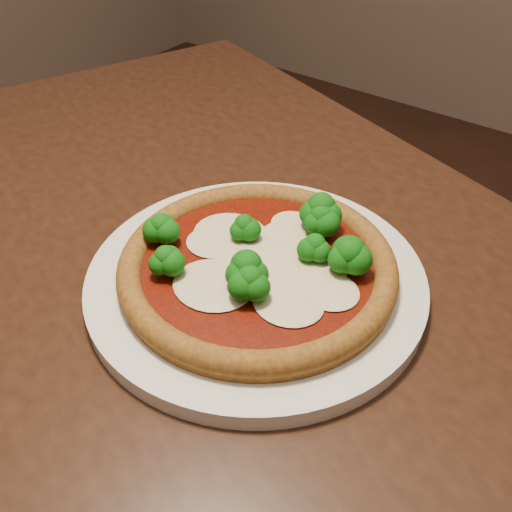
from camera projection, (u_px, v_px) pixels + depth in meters
The scene contains 3 objects.
dining_table at pixel (183, 349), 0.65m from camera, with size 1.43×1.21×0.75m.
plate at pixel (256, 279), 0.58m from camera, with size 0.34×0.34×0.02m, color silver.
pizza at pixel (261, 262), 0.56m from camera, with size 0.28×0.28×0.06m.
Camera 1 is at (0.33, -0.41, 1.15)m, focal length 40.00 mm.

